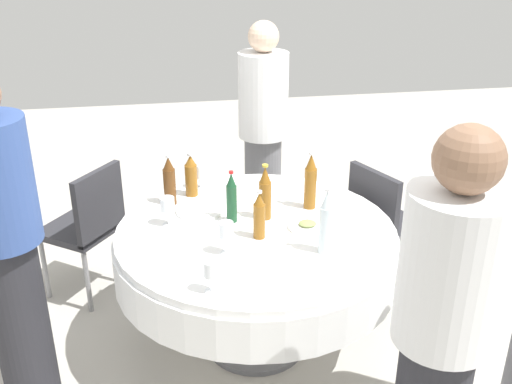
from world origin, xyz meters
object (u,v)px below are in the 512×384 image
(person_outer, at_px, (263,134))
(chair_east, at_px, (383,221))
(bottle_amber_outer, at_px, (310,182))
(plate_near, at_px, (307,226))
(wine_glass_east, at_px, (199,172))
(plate_far, at_px, (252,195))
(dining_table, at_px, (256,253))
(wine_glass_outer, at_px, (226,231))
(wine_glass_south, at_px, (211,271))
(person_front, at_px, (440,343))
(plate_north, at_px, (200,211))
(bottle_amber_front, at_px, (265,194))
(bottle_clear_east, at_px, (326,223))
(person_left, at_px, (6,247))
(chair_west, at_px, (89,222))
(bottle_dark_green_south, at_px, (232,198))
(bottle_amber_mid, at_px, (191,176))
(bottle_brown_left, at_px, (169,181))
(wine_glass_west, at_px, (167,206))
(bottle_amber_west, at_px, (258,216))

(person_outer, bearing_deg, chair_east, -41.04)
(bottle_amber_outer, relative_size, plate_near, 1.63)
(wine_glass_east, relative_size, plate_far, 0.68)
(plate_near, bearing_deg, wine_glass_east, 130.21)
(person_outer, bearing_deg, dining_table, -90.00)
(wine_glass_outer, xyz_separation_m, wine_glass_east, (-0.06, 0.79, -0.02))
(wine_glass_south, distance_m, plate_far, 0.99)
(wine_glass_south, height_order, wine_glass_east, wine_glass_south)
(person_front, bearing_deg, plate_north, -83.78)
(bottle_amber_front, distance_m, bottle_clear_east, 0.46)
(wine_glass_south, relative_size, person_left, 0.09)
(person_left, bearing_deg, chair_west, -26.58)
(person_front, relative_size, chair_west, 1.91)
(wine_glass_east, height_order, chair_east, wine_glass_east)
(person_front, bearing_deg, wine_glass_outer, -77.35)
(wine_glass_east, bearing_deg, person_left, -139.02)
(bottle_dark_green_south, distance_m, person_outer, 1.13)
(bottle_amber_front, height_order, plate_far, bottle_amber_front)
(wine_glass_east, height_order, person_front, person_front)
(bottle_dark_green_south, relative_size, plate_near, 1.42)
(bottle_amber_outer, xyz_separation_m, wine_glass_south, (-0.62, -0.73, -0.05))
(dining_table, distance_m, plate_north, 0.39)
(bottle_amber_mid, distance_m, chair_west, 0.74)
(wine_glass_south, bearing_deg, person_front, -41.04)
(dining_table, relative_size, bottle_dark_green_south, 5.18)
(bottle_brown_left, relative_size, bottle_clear_east, 0.87)
(bottle_amber_front, relative_size, wine_glass_outer, 1.86)
(bottle_brown_left, distance_m, bottle_clear_east, 0.97)
(bottle_dark_green_south, relative_size, wine_glass_west, 1.84)
(bottle_clear_east, xyz_separation_m, wine_glass_outer, (-0.47, 0.06, -0.03))
(bottle_amber_west, xyz_separation_m, wine_glass_east, (-0.24, 0.66, -0.02))
(bottle_amber_west, distance_m, bottle_clear_east, 0.35)
(plate_north, xyz_separation_m, chair_east, (1.13, 0.14, -0.23))
(person_left, bearing_deg, chair_east, -84.71)
(wine_glass_outer, xyz_separation_m, chair_west, (-0.75, 0.89, -0.34))
(wine_glass_outer, height_order, person_outer, person_outer)
(bottle_amber_mid, relative_size, plate_north, 1.01)
(bottle_amber_mid, height_order, plate_far, bottle_amber_mid)
(wine_glass_east, height_order, person_outer, person_outer)
(bottle_clear_east, bearing_deg, wine_glass_outer, 172.27)
(wine_glass_east, relative_size, person_outer, 0.09)
(wine_glass_west, bearing_deg, bottle_amber_west, -25.89)
(wine_glass_outer, distance_m, plate_far, 0.66)
(bottle_brown_left, distance_m, plate_near, 0.81)
(dining_table, bearing_deg, plate_near, -8.46)
(dining_table, distance_m, bottle_amber_outer, 0.49)
(bottle_amber_mid, relative_size, bottle_amber_west, 1.00)
(wine_glass_south, bearing_deg, wine_glass_east, 87.95)
(wine_glass_south, distance_m, chair_west, 1.40)
(bottle_brown_left, distance_m, wine_glass_south, 0.92)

